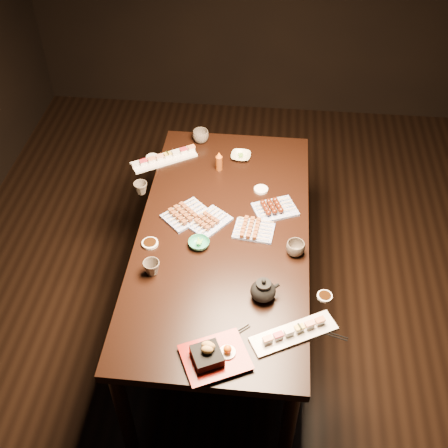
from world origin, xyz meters
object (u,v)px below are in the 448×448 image
Objects in this scene: yakitori_plate_right at (254,228)px; sushi_platter_far at (164,157)px; condiment_bottle at (219,161)px; tempura_tray at (215,353)px; teacup_far_right at (201,136)px; yakitori_plate_left at (186,212)px; teapot at (263,289)px; teacup_near_left at (152,268)px; yakitori_plate_center at (209,219)px; dining_table at (223,279)px; edamame_bowl_green at (199,244)px; teacup_mid_right at (295,248)px; teacup_far_left at (141,188)px; edamame_bowl_cream at (241,156)px; sushi_platter_near at (294,331)px.

sushi_platter_far is at bearing 142.83° from yakitori_plate_right.
tempura_tray is at bearing -84.53° from condiment_bottle.
yakitori_plate_left is at bearing -89.07° from teacup_far_right.
teapot is at bearing -74.13° from yakitori_plate_right.
teacup_near_left is at bearing -105.82° from condiment_bottle.
dining_table is at bearing -93.58° from yakitori_plate_center.
yakitori_plate_right reaches higher than sushi_platter_far.
teacup_near_left is at bearing -94.83° from teacup_far_right.
teacup_near_left reaches higher than edamame_bowl_green.
tempura_tray is 2.90× the size of teacup_mid_right.
teapot reaches higher than teacup_far_left.
sushi_platter_far reaches higher than edamame_bowl_green.
yakitori_plate_right is (0.16, 0.03, 0.40)m from dining_table.
sushi_platter_far is 1.43m from tempura_tray.
tempura_tray is at bearing -141.44° from teapot.
tempura_tray is at bearing -89.81° from edamame_bowl_cream.
sushi_platter_near is 0.70m from edamame_bowl_green.
sushi_platter_near is at bearing -66.82° from teacup_far_right.
yakitori_plate_center is 0.78× the size of tempura_tray.
sushi_platter_near is 3.60× the size of edamame_bowl_green.
condiment_bottle is (-0.24, 0.51, 0.04)m from yakitori_plate_right.
teacup_mid_right is 1.09m from teacup_far_right.
sushi_platter_far is 4.21× the size of teacup_mid_right.
teacup_mid_right is at bearing -23.71° from teacup_far_left.
edamame_bowl_green is at bearing 106.23° from sushi_platter_near.
yakitori_plate_left is at bearing 159.42° from teacup_mid_right.
teacup_far_right is at bearing 62.71° from teacup_far_left.
sushi_platter_near is 1.23m from condiment_bottle.
yakitori_plate_right is at bearing 103.80° from sushi_platter_far.
edamame_bowl_cream is at bearing 45.49° from condiment_bottle.
condiment_bottle is at bearing 81.68° from dining_table.
sushi_platter_far is 3.35× the size of edamame_bowl_cream.
dining_table is 12.52× the size of teapot.
edamame_bowl_green is at bearing -111.85° from yakitori_plate_left.
condiment_bottle is at bearing 83.89° from teapot.
teacup_near_left is 1.06× the size of teacup_far_left.
edamame_bowl_cream is at bearing 76.60° from sushi_platter_near.
edamame_bowl_cream is at bearing 35.32° from teacup_far_left.
condiment_bottle is at bearing 83.50° from sushi_platter_near.
condiment_bottle is (0.15, -0.27, 0.02)m from teacup_far_right.
tempura_tray is at bearing -119.90° from yakitori_plate_left.
teacup_near_left is at bearing -134.84° from edamame_bowl_green.
yakitori_plate_left is 1.88× the size of condiment_bottle.
teacup_near_left reaches higher than dining_table.
yakitori_plate_left is 3.03× the size of teacup_far_left.
yakitori_plate_right reaches higher than edamame_bowl_cream.
teapot is at bearing -71.83° from condiment_bottle.
condiment_bottle is at bearing 74.18° from teacup_near_left.
teapot is (0.34, -0.30, 0.04)m from edamame_bowl_green.
teacup_near_left is 0.61m from teacup_far_left.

